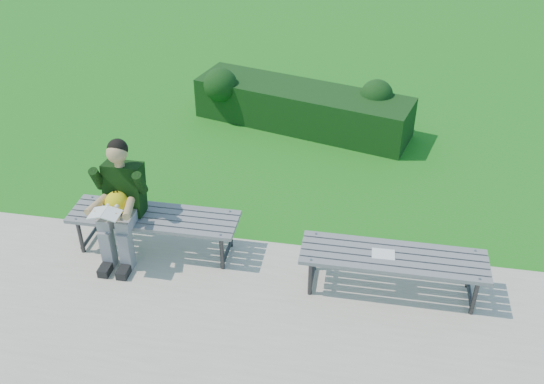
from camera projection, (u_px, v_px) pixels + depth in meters
name	position (u px, v px, depth m)	size (l,w,h in m)	color
ground	(288.00, 245.00, 6.72)	(80.00, 80.00, 0.00)	#1E7317
walkway	(257.00, 368.00, 5.28)	(30.00, 3.50, 0.02)	#B7AD98
hedge	(300.00, 105.00, 8.93)	(3.30, 1.60, 0.82)	#114215
bench_left	(154.00, 220.00, 6.42)	(1.80, 0.50, 0.46)	gray
bench_right	(393.00, 260.00, 5.87)	(1.80, 0.50, 0.46)	gray
seated_boy	(120.00, 198.00, 6.22)	(0.56, 0.76, 1.31)	slate
paper_sheet	(383.00, 254.00, 5.85)	(0.22, 0.17, 0.01)	white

